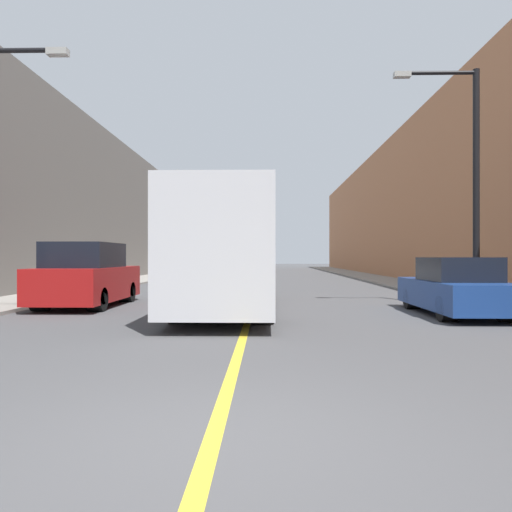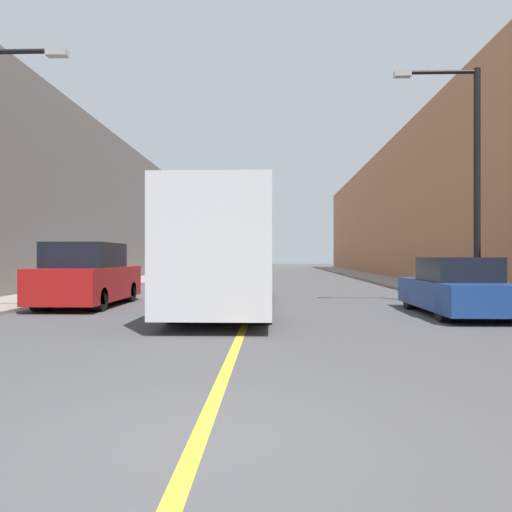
% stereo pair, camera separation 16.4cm
% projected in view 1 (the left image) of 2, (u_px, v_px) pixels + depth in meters
% --- Properties ---
extents(ground_plane, '(200.00, 200.00, 0.00)m').
position_uv_depth(ground_plane, '(212.00, 442.00, 4.16)').
color(ground_plane, '#474749').
extents(sidewalk_left, '(2.68, 72.00, 0.10)m').
position_uv_depth(sidewalk_left, '(147.00, 278.00, 34.33)').
color(sidewalk_left, gray).
rests_on(sidewalk_left, ground).
extents(sidewalk_right, '(2.68, 72.00, 0.10)m').
position_uv_depth(sidewalk_right, '(375.00, 278.00, 33.98)').
color(sidewalk_right, gray).
rests_on(sidewalk_right, ground).
extents(building_row_left, '(4.00, 72.00, 9.18)m').
position_uv_depth(building_row_left, '(99.00, 212.00, 34.41)').
color(building_row_left, '#66605B').
rests_on(building_row_left, ground).
extents(building_row_right, '(4.00, 72.00, 10.04)m').
position_uv_depth(building_row_right, '(425.00, 205.00, 33.91)').
color(building_row_right, '#B2724C').
rests_on(building_row_right, ground).
extents(road_center_line, '(0.16, 72.00, 0.01)m').
position_uv_depth(road_center_line, '(261.00, 279.00, 34.16)').
color(road_center_line, gold).
rests_on(road_center_line, ground).
extents(bus, '(2.45, 10.74, 3.21)m').
position_uv_depth(bus, '(232.00, 251.00, 14.89)').
color(bus, silver).
rests_on(bus, ground).
extents(parked_suv_left, '(2.04, 4.79, 1.97)m').
position_uv_depth(parked_suv_left, '(87.00, 277.00, 15.46)').
color(parked_suv_left, maroon).
rests_on(parked_suv_left, ground).
extents(car_right_near, '(1.80, 4.65, 1.53)m').
position_uv_depth(car_right_near, '(455.00, 289.00, 13.20)').
color(car_right_near, navy).
rests_on(car_right_near, ground).
extents(street_lamp_right, '(2.58, 0.24, 7.12)m').
position_uv_depth(street_lamp_right, '(468.00, 169.00, 15.09)').
color(street_lamp_right, black).
rests_on(street_lamp_right, sidewalk_right).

